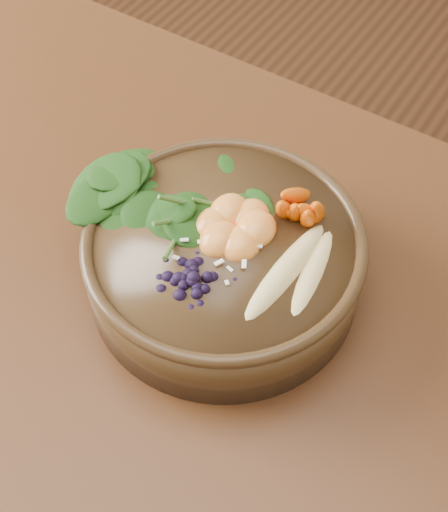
{
  "coord_description": "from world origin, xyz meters",
  "views": [
    {
      "loc": [
        0.45,
        -0.23,
        1.36
      ],
      "look_at": [
        0.22,
        0.13,
        0.8
      ],
      "focal_mm": 50.0,
      "sensor_mm": 36.0,
      "label": 1
    }
  ],
  "objects_px": {
    "blueberry_pile": "(193,269)",
    "banana_halves": "(300,263)",
    "stoneware_bowl": "(224,262)",
    "kale_heap": "(217,170)",
    "dining_table": "(4,320)",
    "carrot_cluster": "(309,183)",
    "mandarin_cluster": "(235,218)"
  },
  "relations": [
    {
      "from": "blueberry_pile",
      "to": "banana_halves",
      "type": "bearing_deg",
      "value": 39.66
    },
    {
      "from": "stoneware_bowl",
      "to": "banana_halves",
      "type": "height_order",
      "value": "banana_halves"
    },
    {
      "from": "stoneware_bowl",
      "to": "blueberry_pile",
      "type": "xyz_separation_m",
      "value": [
        0.0,
        -0.06,
        0.06
      ]
    },
    {
      "from": "stoneware_bowl",
      "to": "kale_heap",
      "type": "xyz_separation_m",
      "value": [
        -0.04,
        0.06,
        0.06
      ]
    },
    {
      "from": "dining_table",
      "to": "stoneware_bowl",
      "type": "height_order",
      "value": "stoneware_bowl"
    },
    {
      "from": "carrot_cluster",
      "to": "mandarin_cluster",
      "type": "height_order",
      "value": "carrot_cluster"
    },
    {
      "from": "dining_table",
      "to": "mandarin_cluster",
      "type": "xyz_separation_m",
      "value": [
        0.22,
        0.14,
        0.18
      ]
    },
    {
      "from": "dining_table",
      "to": "kale_heap",
      "type": "height_order",
      "value": "kale_heap"
    },
    {
      "from": "banana_halves",
      "to": "mandarin_cluster",
      "type": "height_order",
      "value": "mandarin_cluster"
    },
    {
      "from": "stoneware_bowl",
      "to": "mandarin_cluster",
      "type": "distance_m",
      "value": 0.06
    },
    {
      "from": "stoneware_bowl",
      "to": "banana_halves",
      "type": "relative_size",
      "value": 1.77
    },
    {
      "from": "mandarin_cluster",
      "to": "kale_heap",
      "type": "bearing_deg",
      "value": 139.39
    },
    {
      "from": "stoneware_bowl",
      "to": "banana_halves",
      "type": "xyz_separation_m",
      "value": [
        0.08,
        0.01,
        0.05
      ]
    },
    {
      "from": "banana_halves",
      "to": "kale_heap",
      "type": "bearing_deg",
      "value": 156.45
    },
    {
      "from": "stoneware_bowl",
      "to": "carrot_cluster",
      "type": "relative_size",
      "value": 3.62
    },
    {
      "from": "stoneware_bowl",
      "to": "kale_heap",
      "type": "height_order",
      "value": "kale_heap"
    },
    {
      "from": "carrot_cluster",
      "to": "mandarin_cluster",
      "type": "bearing_deg",
      "value": -129.81
    },
    {
      "from": "stoneware_bowl",
      "to": "mandarin_cluster",
      "type": "relative_size",
      "value": 3.15
    },
    {
      "from": "dining_table",
      "to": "kale_heap",
      "type": "xyz_separation_m",
      "value": [
        0.18,
        0.18,
        0.19
      ]
    },
    {
      "from": "mandarin_cluster",
      "to": "carrot_cluster",
      "type": "bearing_deg",
      "value": 51.37
    },
    {
      "from": "dining_table",
      "to": "mandarin_cluster",
      "type": "distance_m",
      "value": 0.32
    },
    {
      "from": "stoneware_bowl",
      "to": "mandarin_cluster",
      "type": "xyz_separation_m",
      "value": [
        0.0,
        0.02,
        0.05
      ]
    },
    {
      "from": "mandarin_cluster",
      "to": "blueberry_pile",
      "type": "relative_size",
      "value": 0.69
    },
    {
      "from": "kale_heap",
      "to": "blueberry_pile",
      "type": "relative_size",
      "value": 1.42
    },
    {
      "from": "dining_table",
      "to": "stoneware_bowl",
      "type": "bearing_deg",
      "value": 29.63
    },
    {
      "from": "blueberry_pile",
      "to": "stoneware_bowl",
      "type": "bearing_deg",
      "value": 94.04
    },
    {
      "from": "dining_table",
      "to": "stoneware_bowl",
      "type": "relative_size",
      "value": 5.79
    },
    {
      "from": "stoneware_bowl",
      "to": "dining_table",
      "type": "bearing_deg",
      "value": -150.37
    },
    {
      "from": "stoneware_bowl",
      "to": "carrot_cluster",
      "type": "bearing_deg",
      "value": 57.49
    },
    {
      "from": "blueberry_pile",
      "to": "mandarin_cluster",
      "type": "bearing_deg",
      "value": 91.91
    },
    {
      "from": "dining_table",
      "to": "kale_heap",
      "type": "relative_size",
      "value": 8.84
    },
    {
      "from": "banana_halves",
      "to": "blueberry_pile",
      "type": "height_order",
      "value": "blueberry_pile"
    }
  ]
}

